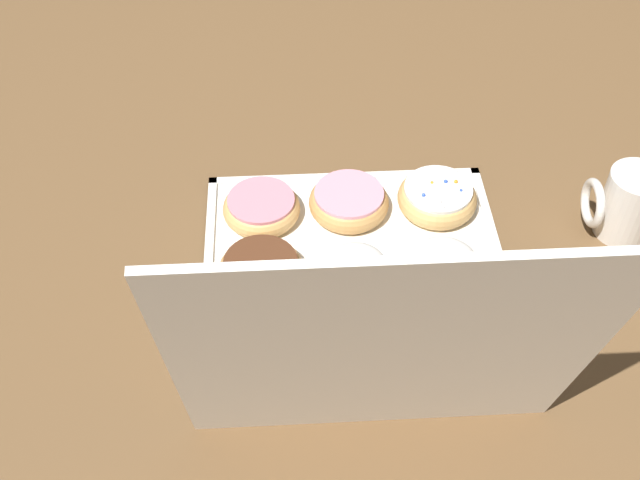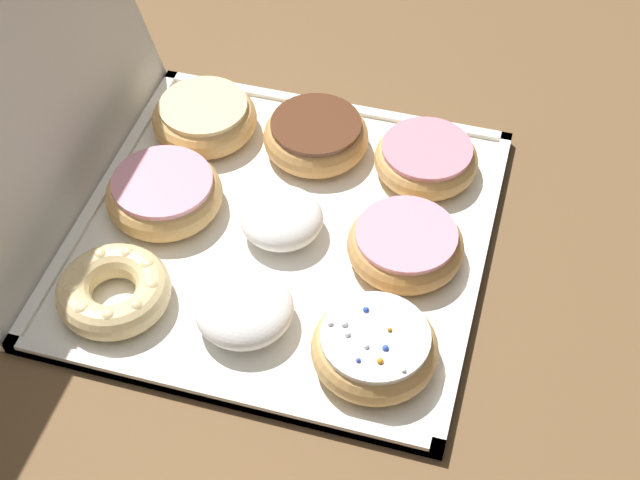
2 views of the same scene
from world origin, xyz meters
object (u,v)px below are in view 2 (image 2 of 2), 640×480
sprinkle_donut_0 (375,347)px  glazed_ring_donut_8 (204,117)px  cruller_donut_6 (113,290)px  pink_frosted_donut_2 (426,158)px  donut_box (282,235)px  chocolate_frosted_donut_5 (316,136)px  pink_frosted_donut_7 (164,193)px  powdered_filled_donut_3 (240,307)px  powdered_filled_donut_4 (284,217)px  pink_frosted_donut_1 (405,245)px

sprinkle_donut_0 → glazed_ring_donut_8: bearing=45.5°
sprinkle_donut_0 → cruller_donut_6: size_ratio=1.05×
cruller_donut_6 → pink_frosted_donut_2: bearing=-44.2°
donut_box → chocolate_frosted_donut_5: (0.12, 0.00, 0.02)m
pink_frosted_donut_7 → donut_box: bearing=-89.9°
sprinkle_donut_0 → pink_frosted_donut_2: (0.25, 0.00, -0.00)m
donut_box → glazed_ring_donut_8: (0.12, 0.13, 0.03)m
sprinkle_donut_0 → pink_frosted_donut_7: bearing=63.2°
donut_box → sprinkle_donut_0: 0.18m
powdered_filled_donut_3 → glazed_ring_donut_8: 0.27m
pink_frosted_donut_2 → cruller_donut_6: same height
sprinkle_donut_0 → pink_frosted_donut_2: sprinkle_donut_0 is taller
sprinkle_donut_0 → powdered_filled_donut_3: 0.13m
cruller_donut_6 → sprinkle_donut_0: bearing=-89.7°
donut_box → pink_frosted_donut_7: pink_frosted_donut_7 is taller
glazed_ring_donut_8 → powdered_filled_donut_4: bearing=-132.8°
pink_frosted_donut_1 → pink_frosted_donut_7: 0.25m
pink_frosted_donut_2 → powdered_filled_donut_4: 0.17m
donut_box → cruller_donut_6: 0.18m
sprinkle_donut_0 → powdered_filled_donut_3: sprinkle_donut_0 is taller
chocolate_frosted_donut_5 → donut_box: bearing=-179.9°
sprinkle_donut_0 → glazed_ring_donut_8: size_ratio=0.99×
pink_frosted_donut_1 → pink_frosted_donut_7: size_ratio=0.96×
pink_frosted_donut_1 → glazed_ring_donut_8: glazed_ring_donut_8 is taller
powdered_filled_donut_3 → chocolate_frosted_donut_5: (0.24, -0.00, -0.00)m
cruller_donut_6 → glazed_ring_donut_8: (0.25, 0.00, 0.00)m
powdered_filled_donut_4 → cruller_donut_6: size_ratio=0.77×
powdered_filled_donut_3 → pink_frosted_donut_7: (0.12, 0.12, 0.00)m
sprinkle_donut_0 → pink_frosted_donut_2: bearing=1.0°
donut_box → powdered_filled_donut_3: bearing=178.2°
pink_frosted_donut_1 → pink_frosted_donut_2: pink_frosted_donut_1 is taller
cruller_donut_6 → powdered_filled_donut_3: bearing=-84.6°
donut_box → pink_frosted_donut_2: pink_frosted_donut_2 is taller
cruller_donut_6 → glazed_ring_donut_8: size_ratio=0.94×
powdered_filled_donut_4 → pink_frosted_donut_7: 0.13m
chocolate_frosted_donut_5 → glazed_ring_donut_8: bearing=92.4°
glazed_ring_donut_8 → pink_frosted_donut_1: bearing=-115.7°
pink_frosted_donut_1 → powdered_filled_donut_3: powdered_filled_donut_3 is taller
donut_box → cruller_donut_6: bearing=135.8°
pink_frosted_donut_2 → powdered_filled_donut_3: 0.27m
donut_box → glazed_ring_donut_8: glazed_ring_donut_8 is taller
pink_frosted_donut_2 → pink_frosted_donut_7: pink_frosted_donut_7 is taller
pink_frosted_donut_1 → chocolate_frosted_donut_5: 0.18m
powdered_filled_donut_3 → powdered_filled_donut_4: size_ratio=1.11×
powdered_filled_donut_3 → powdered_filled_donut_4: 0.12m
chocolate_frosted_donut_5 → cruller_donut_6: (-0.25, 0.12, -0.00)m
pink_frosted_donut_1 → sprinkle_donut_0: bearing=179.8°
powdered_filled_donut_4 → donut_box: bearing=153.4°
pink_frosted_donut_2 → glazed_ring_donut_8: 0.25m
powdered_filled_donut_3 → glazed_ring_donut_8: (0.24, 0.12, 0.00)m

